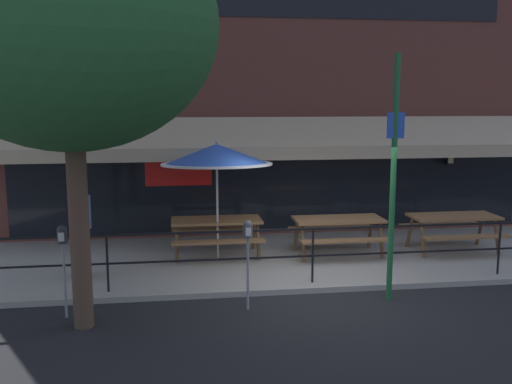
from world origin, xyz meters
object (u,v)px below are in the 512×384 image
at_px(picnic_table_right, 453,223).
at_px(pedestrian_walking, 81,225).
at_px(parking_meter_near, 63,243).
at_px(picnic_table_left, 216,227).
at_px(street_sign_pole, 393,177).
at_px(parking_meter_far, 248,238).
at_px(street_tree_curbside, 76,6).
at_px(picnic_table_centre, 338,226).
at_px(patio_umbrella_left, 217,155).

relative_size(picnic_table_right, pedestrian_walking, 1.05).
bearing_deg(picnic_table_right, parking_meter_near, -161.62).
bearing_deg(pedestrian_walking, picnic_table_left, 23.43).
relative_size(parking_meter_near, street_sign_pole, 0.36).
distance_m(picnic_table_left, parking_meter_far, 2.84).
height_order(parking_meter_far, street_tree_curbside, street_tree_curbside).
distance_m(parking_meter_far, street_sign_pole, 2.50).
xyz_separation_m(picnic_table_left, picnic_table_centre, (2.45, -0.25, 0.00)).
relative_size(picnic_table_centre, pedestrian_walking, 1.05).
xyz_separation_m(patio_umbrella_left, street_sign_pole, (2.62, -2.37, -0.15)).
bearing_deg(parking_meter_near, pedestrian_walking, 90.03).
relative_size(picnic_table_left, street_sign_pole, 0.46).
distance_m(parking_meter_near, street_sign_pole, 5.15).
bearing_deg(picnic_table_centre, street_tree_curbside, -146.67).
bearing_deg(picnic_table_centre, parking_meter_near, -153.09).
height_order(patio_umbrella_left, parking_meter_near, patio_umbrella_left).
height_order(picnic_table_left, parking_meter_near, parking_meter_near).
height_order(picnic_table_right, parking_meter_near, parking_meter_near).
height_order(picnic_table_right, patio_umbrella_left, patio_umbrella_left).
distance_m(pedestrian_walking, street_sign_pole, 5.41).
xyz_separation_m(parking_meter_near, street_tree_curbside, (0.43, -0.46, 3.29)).
distance_m(picnic_table_right, street_sign_pole, 3.55).
bearing_deg(pedestrian_walking, parking_meter_far, -32.25).
height_order(patio_umbrella_left, parking_meter_far, patio_umbrella_left).
height_order(pedestrian_walking, parking_meter_near, pedestrian_walking).
bearing_deg(street_tree_curbside, picnic_table_right, 22.71).
distance_m(picnic_table_left, patio_umbrella_left, 1.51).
relative_size(picnic_table_centre, patio_umbrella_left, 0.76).
bearing_deg(picnic_table_centre, pedestrian_walking, -170.59).
height_order(picnic_table_left, patio_umbrella_left, patio_umbrella_left).
distance_m(picnic_table_centre, street_sign_pole, 2.76).
relative_size(picnic_table_left, parking_meter_near, 1.27).
relative_size(picnic_table_right, parking_meter_far, 1.27).
xyz_separation_m(patio_umbrella_left, street_tree_curbside, (-2.03, -2.89, 2.26)).
bearing_deg(pedestrian_walking, picnic_table_centre, 9.41).
bearing_deg(parking_meter_near, picnic_table_left, 48.17).
relative_size(parking_meter_far, street_sign_pole, 0.36).
distance_m(pedestrian_walking, parking_meter_far, 3.24).
bearing_deg(patio_umbrella_left, street_sign_pole, -42.06).
distance_m(patio_umbrella_left, parking_meter_far, 2.71).
height_order(picnic_table_right, parking_meter_far, parking_meter_far).
height_order(picnic_table_centre, parking_meter_far, parking_meter_far).
bearing_deg(patio_umbrella_left, picnic_table_left, 90.00).
bearing_deg(picnic_table_left, street_tree_curbside, -122.36).
xyz_separation_m(patio_umbrella_left, parking_meter_far, (0.29, -2.49, -1.03)).
bearing_deg(street_sign_pole, parking_meter_far, -177.03).
distance_m(picnic_table_right, parking_meter_near, 7.77).
bearing_deg(street_sign_pole, picnic_table_left, 134.47).
relative_size(pedestrian_walking, street_sign_pole, 0.43).
relative_size(patio_umbrella_left, pedestrian_walking, 1.39).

